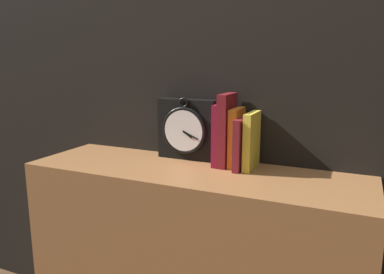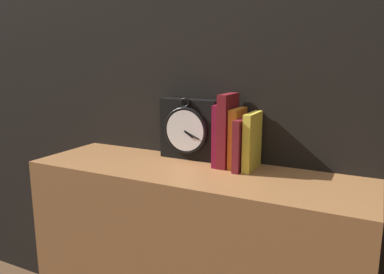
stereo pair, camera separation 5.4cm
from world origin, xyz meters
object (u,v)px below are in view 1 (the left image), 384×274
at_px(book_slot0_maroon, 220,134).
at_px(book_slot3_maroon, 242,143).
at_px(book_slot1_maroon, 227,130).
at_px(clock, 187,129).
at_px(book_slot2_orange, 237,138).
at_px(book_slot4_yellow, 252,141).

distance_m(book_slot0_maroon, book_slot3_maroon, 0.09).
bearing_deg(book_slot3_maroon, book_slot0_maroon, 171.08).
relative_size(book_slot1_maroon, book_slot3_maroon, 1.44).
height_order(clock, book_slot0_maroon, clock).
distance_m(book_slot1_maroon, book_slot2_orange, 0.04).
bearing_deg(book_slot4_yellow, book_slot3_maroon, -165.59).
height_order(clock, book_slot2_orange, clock).
distance_m(book_slot2_orange, book_slot4_yellow, 0.06).
bearing_deg(book_slot4_yellow, clock, 173.03).
height_order(clock, book_slot1_maroon, book_slot1_maroon).
distance_m(clock, book_slot0_maroon, 0.14).
bearing_deg(book_slot0_maroon, book_slot4_yellow, -2.88).
bearing_deg(book_slot1_maroon, clock, 170.74).
height_order(book_slot2_orange, book_slot3_maroon, book_slot2_orange).
height_order(book_slot0_maroon, book_slot4_yellow, book_slot0_maroon).
xyz_separation_m(book_slot1_maroon, book_slot3_maroon, (0.06, -0.01, -0.04)).
bearing_deg(book_slot2_orange, book_slot4_yellow, -9.13).
bearing_deg(book_slot4_yellow, book_slot0_maroon, 177.12).
bearing_deg(book_slot3_maroon, clock, 170.19).
distance_m(book_slot3_maroon, book_slot4_yellow, 0.03).
relative_size(book_slot0_maroon, book_slot3_maroon, 1.23).
relative_size(book_slot1_maroon, book_slot2_orange, 1.24).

